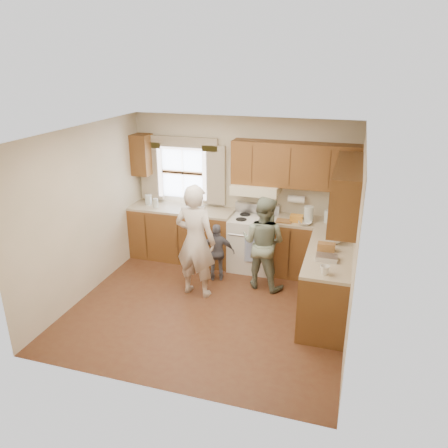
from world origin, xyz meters
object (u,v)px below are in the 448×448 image
(woman_right, at_px, (263,243))
(woman_left, at_px, (195,241))
(child, at_px, (217,252))
(stove, at_px, (253,242))

(woman_right, bearing_deg, woman_left, 43.65)
(woman_right, distance_m, child, 0.78)
(stove, height_order, woman_right, woman_right)
(stove, xyz_separation_m, child, (-0.45, -0.59, 0.01))
(woman_left, bearing_deg, child, -101.14)
(stove, bearing_deg, woman_right, -63.64)
(woman_right, bearing_deg, stove, -50.01)
(stove, bearing_deg, woman_left, -119.04)
(child, bearing_deg, woman_left, 55.41)
(woman_left, bearing_deg, stove, -112.67)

